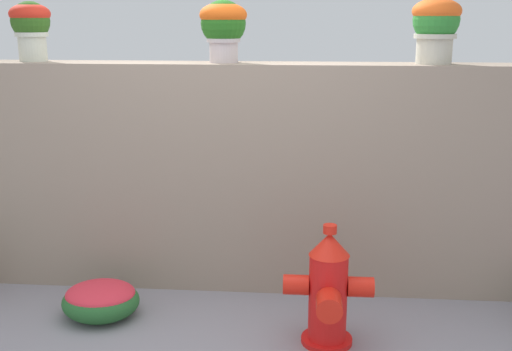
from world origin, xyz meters
TOP-DOWN VIEW (x-y plane):
  - ground_plane at (0.00, 0.00)m, footprint 24.00×24.00m
  - stone_wall at (0.00, 0.93)m, footprint 6.42×0.35m
  - potted_plant_1 at (-1.39, 0.97)m, footprint 0.28×0.28m
  - potted_plant_2 at (-0.03, 0.96)m, footprint 0.32×0.32m
  - potted_plant_3 at (1.38, 0.95)m, footprint 0.32×0.32m
  - fire_hydrant at (0.69, 0.09)m, footprint 0.54×0.44m
  - flower_bush_left at (-0.78, 0.31)m, footprint 0.51×0.46m

SIDE VIEW (x-z plane):
  - ground_plane at x=0.00m, z-range 0.00..0.00m
  - flower_bush_left at x=-0.78m, z-range 0.00..0.25m
  - fire_hydrant at x=0.69m, z-range -0.04..0.71m
  - stone_wall at x=0.00m, z-range 0.00..1.62m
  - potted_plant_1 at x=-1.39m, z-range 1.67..2.08m
  - potted_plant_2 at x=-0.03m, z-range 1.67..2.08m
  - potted_plant_3 at x=1.38m, z-range 1.66..2.10m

